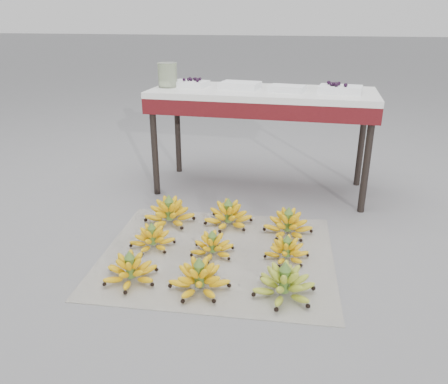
% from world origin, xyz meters
% --- Properties ---
extents(ground, '(60.00, 60.00, 0.00)m').
position_xyz_m(ground, '(0.00, 0.00, 0.00)').
color(ground, slate).
rests_on(ground, ground).
extents(newspaper_mat, '(1.33, 1.15, 0.01)m').
position_xyz_m(newspaper_mat, '(0.03, 0.01, 0.00)').
color(newspaper_mat, silver).
rests_on(newspaper_mat, ground).
extents(bunch_front_left, '(0.35, 0.35, 0.17)m').
position_xyz_m(bunch_front_left, '(-0.33, -0.33, 0.06)').
color(bunch_front_left, yellow).
rests_on(bunch_front_left, newspaper_mat).
extents(bunch_front_center, '(0.36, 0.36, 0.18)m').
position_xyz_m(bunch_front_center, '(0.02, -0.33, 0.07)').
color(bunch_front_center, yellow).
rests_on(bunch_front_center, newspaper_mat).
extents(bunch_front_right, '(0.32, 0.32, 0.18)m').
position_xyz_m(bunch_front_right, '(0.42, -0.29, 0.07)').
color(bunch_front_right, olive).
rests_on(bunch_front_right, newspaper_mat).
extents(bunch_mid_left, '(0.27, 0.27, 0.15)m').
position_xyz_m(bunch_mid_left, '(-0.35, 0.01, 0.06)').
color(bunch_mid_left, yellow).
rests_on(bunch_mid_left, newspaper_mat).
extents(bunch_mid_center, '(0.29, 0.29, 0.15)m').
position_xyz_m(bunch_mid_center, '(0.00, 0.00, 0.06)').
color(bunch_mid_center, yellow).
rests_on(bunch_mid_center, newspaper_mat).
extents(bunch_mid_right, '(0.24, 0.24, 0.14)m').
position_xyz_m(bunch_mid_right, '(0.40, 0.04, 0.06)').
color(bunch_mid_right, yellow).
rests_on(bunch_mid_right, newspaper_mat).
extents(bunch_back_left, '(0.32, 0.32, 0.19)m').
position_xyz_m(bunch_back_left, '(-0.36, 0.33, 0.07)').
color(bunch_back_left, yellow).
rests_on(bunch_back_left, newspaper_mat).
extents(bunch_back_center, '(0.33, 0.33, 0.18)m').
position_xyz_m(bunch_back_center, '(0.01, 0.38, 0.07)').
color(bunch_back_center, yellow).
rests_on(bunch_back_center, newspaper_mat).
extents(bunch_back_right, '(0.34, 0.34, 0.17)m').
position_xyz_m(bunch_back_right, '(0.38, 0.34, 0.07)').
color(bunch_back_right, yellow).
rests_on(bunch_back_right, newspaper_mat).
extents(vendor_table, '(1.55, 0.62, 0.74)m').
position_xyz_m(vendor_table, '(0.11, 1.04, 0.66)').
color(vendor_table, black).
rests_on(vendor_table, ground).
extents(tray_far_left, '(0.26, 0.20, 0.06)m').
position_xyz_m(tray_far_left, '(-0.43, 1.07, 0.77)').
color(tray_far_left, white).
rests_on(tray_far_left, vendor_table).
extents(tray_left, '(0.29, 0.22, 0.04)m').
position_xyz_m(tray_left, '(-0.06, 1.07, 0.77)').
color(tray_left, white).
rests_on(tray_left, vendor_table).
extents(tray_right, '(0.26, 0.21, 0.04)m').
position_xyz_m(tray_right, '(0.28, 1.01, 0.76)').
color(tray_right, white).
rests_on(tray_right, vendor_table).
extents(tray_far_right, '(0.30, 0.23, 0.07)m').
position_xyz_m(tray_far_right, '(0.63, 1.02, 0.77)').
color(tray_far_right, white).
rests_on(tray_far_right, vendor_table).
extents(glass_jar, '(0.16, 0.16, 0.17)m').
position_xyz_m(glass_jar, '(-0.57, 1.00, 0.83)').
color(glass_jar, beige).
rests_on(glass_jar, vendor_table).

